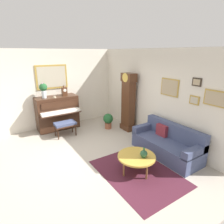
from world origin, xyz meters
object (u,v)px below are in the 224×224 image
at_px(coffee_table, 136,157).
at_px(teacup, 55,97).
at_px(grandfather_clock, 128,104).
at_px(green_jug, 144,154).
at_px(piano_bench, 65,124).
at_px(flower_vase, 43,89).
at_px(mantel_clock, 64,91).
at_px(piano, 58,113).
at_px(couch, 167,144).
at_px(potted_plant, 108,120).

bearing_deg(coffee_table, teacup, -166.74).
distance_m(grandfather_clock, teacup, 2.54).
relative_size(grandfather_clock, green_jug, 8.46).
height_order(piano_bench, grandfather_clock, grandfather_clock).
distance_m(flower_vase, teacup, 0.45).
xyz_separation_m(coffee_table, green_jug, (0.14, 0.09, 0.12)).
bearing_deg(piano_bench, mantel_clock, 157.32).
bearing_deg(piano, couch, 29.16).
relative_size(mantel_clock, teacup, 3.28).
height_order(coffee_table, flower_vase, flower_vase).
distance_m(piano, green_jug, 3.79).
xyz_separation_m(piano, teacup, (0.15, -0.10, 0.62)).
height_order(piano, mantel_clock, mantel_clock).
xyz_separation_m(mantel_clock, potted_plant, (0.99, 1.22, -1.05)).
height_order(couch, mantel_clock, mantel_clock).
bearing_deg(flower_vase, piano_bench, 27.13).
bearing_deg(mantel_clock, coffee_table, 6.38).
xyz_separation_m(couch, coffee_table, (0.14, -1.20, 0.06)).
distance_m(teacup, green_jug, 3.74).
height_order(grandfather_clock, teacup, grandfather_clock).
height_order(piano, grandfather_clock, grandfather_clock).
relative_size(mantel_clock, green_jug, 1.58).
distance_m(couch, flower_vase, 4.30).
bearing_deg(potted_plant, coffee_table, -17.63).
xyz_separation_m(flower_vase, teacup, (0.15, 0.31, -0.29)).
bearing_deg(flower_vase, potted_plant, 62.84).
relative_size(piano, potted_plant, 2.57).
relative_size(couch, coffee_table, 2.16).
bearing_deg(piano, potted_plant, 57.03).
xyz_separation_m(flower_vase, green_jug, (3.70, 1.20, -1.02)).
xyz_separation_m(coffee_table, mantel_clock, (-3.56, -0.40, 0.99)).
height_order(piano, couch, piano).
bearing_deg(couch, teacup, -148.52).
bearing_deg(green_jug, mantel_clock, -172.46).
height_order(couch, potted_plant, couch).
bearing_deg(flower_vase, teacup, 64.33).
relative_size(teacup, potted_plant, 0.21).
height_order(piano_bench, coffee_table, piano_bench).
bearing_deg(coffee_table, couch, 96.74).
xyz_separation_m(piano, potted_plant, (0.99, 1.53, -0.28)).
bearing_deg(piano, mantel_clock, 89.61).
height_order(mantel_clock, potted_plant, mantel_clock).
bearing_deg(piano, piano_bench, -0.64).
height_order(flower_vase, potted_plant, flower_vase).
height_order(grandfather_clock, couch, grandfather_clock).
bearing_deg(couch, green_jug, -75.87).
xyz_separation_m(coffee_table, teacup, (-3.42, -0.80, 0.85)).
bearing_deg(couch, potted_plant, -171.07).
bearing_deg(teacup, couch, 31.48).
relative_size(piano_bench, coffee_table, 0.80).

